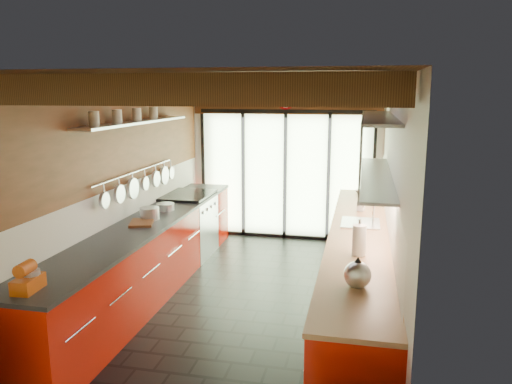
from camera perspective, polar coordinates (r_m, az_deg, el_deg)
ground at (r=6.16m, az=-0.78°, el=-12.21°), size 5.50×5.50×0.00m
room_shell at (r=5.70m, az=-0.82°, el=3.20°), size 5.50×5.50×5.50m
ceiling_beams at (r=6.01m, az=-0.01°, el=11.35°), size 3.14×5.06×4.90m
glass_door at (r=8.33m, az=3.39°, el=5.82°), size 2.95×0.10×2.90m
left_counter at (r=6.38m, az=-12.10°, el=-7.18°), size 0.68×5.00×0.92m
range_stove at (r=7.66m, az=-7.66°, el=-3.80°), size 0.66×0.90×0.97m
right_counter at (r=5.85m, az=11.61°, el=-8.89°), size 0.68×5.00×0.92m
sink_assembly at (r=6.09m, az=11.98°, el=-3.19°), size 0.45×0.52×0.43m
upper_cabinets_right at (r=5.83m, az=13.74°, el=5.00°), size 0.34×3.00×3.00m
left_wall_fixtures at (r=6.44m, az=-13.12°, el=5.02°), size 0.28×2.60×0.96m
stand_mixer at (r=4.38m, az=-24.58°, el=-9.02°), size 0.17×0.28×0.25m
pot_large at (r=6.28m, az=-12.06°, el=-2.41°), size 0.25×0.25×0.15m
pot_small at (r=6.73m, az=-10.32°, el=-1.67°), size 0.27×0.27×0.09m
cutting_board at (r=6.09m, az=-12.92°, el=-3.45°), size 0.36×0.43×0.03m
kettle at (r=4.14m, az=11.53°, el=-9.06°), size 0.29×0.31×0.26m
paper_towel at (r=4.89m, az=11.70°, el=-5.44°), size 0.16×0.16×0.36m
soap_bottle at (r=6.71m, az=11.90°, el=-1.32°), size 0.11×0.11×0.19m
bowl at (r=7.89m, az=11.97°, el=0.02°), size 0.25×0.25×0.05m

